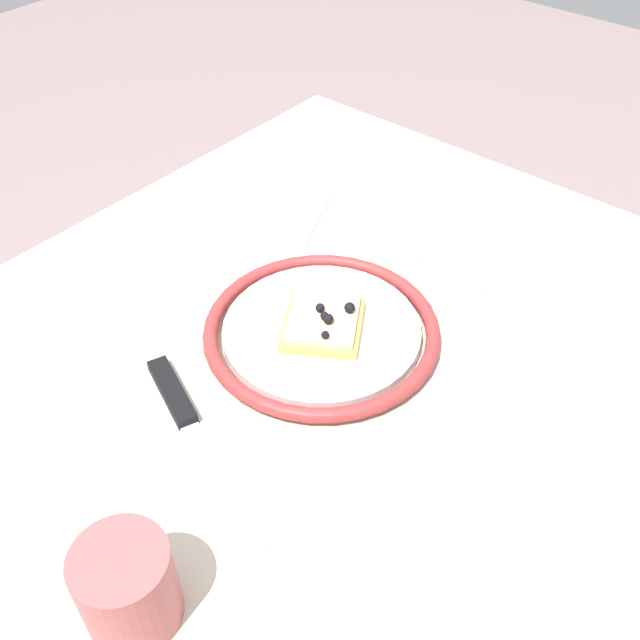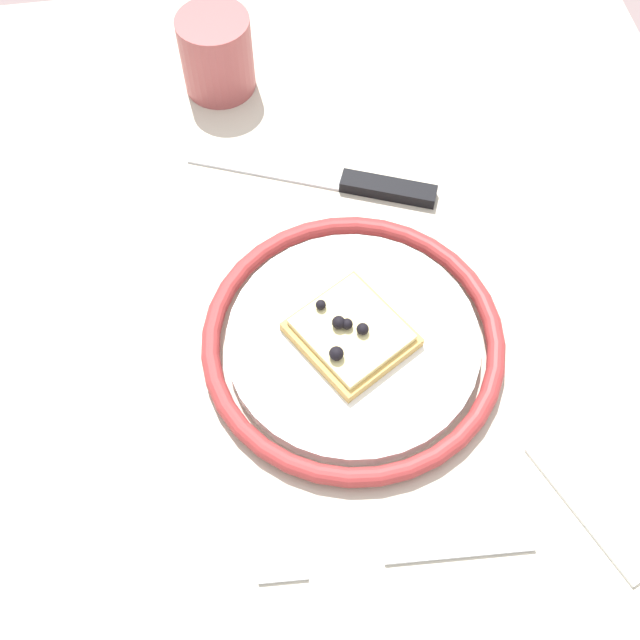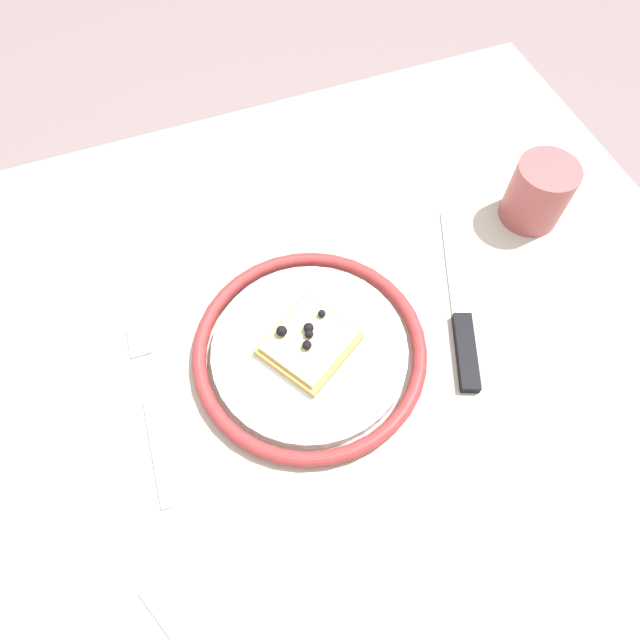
{
  "view_description": "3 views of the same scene",
  "coord_description": "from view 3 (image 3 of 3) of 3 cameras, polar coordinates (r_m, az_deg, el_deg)",
  "views": [
    {
      "loc": [
        0.41,
        0.35,
        1.25
      ],
      "look_at": [
        -0.02,
        -0.01,
        0.73
      ],
      "focal_mm": 41.12,
      "sensor_mm": 36.0,
      "label": 1
    },
    {
      "loc": [
        -0.32,
        0.06,
        1.27
      ],
      "look_at": [
        -0.01,
        0.01,
        0.73
      ],
      "focal_mm": 42.88,
      "sensor_mm": 36.0,
      "label": 2
    },
    {
      "loc": [
        -0.1,
        -0.25,
        1.23
      ],
      "look_at": [
        -0.0,
        0.01,
        0.73
      ],
      "focal_mm": 30.14,
      "sensor_mm": 36.0,
      "label": 3
    }
  ],
  "objects": [
    {
      "name": "knife",
      "position": [
        0.61,
        14.87,
        -0.57
      ],
      "size": [
        0.11,
        0.23,
        0.01
      ],
      "color": "silver",
      "rests_on": "dining_table"
    },
    {
      "name": "cup",
      "position": [
        0.71,
        22.18,
        12.39
      ],
      "size": [
        0.07,
        0.07,
        0.08
      ],
      "primitive_type": "cylinder",
      "color": "#A54C4C",
      "rests_on": "dining_table"
    },
    {
      "name": "napkin",
      "position": [
        0.53,
        -8.03,
        -27.88
      ],
      "size": [
        0.17,
        0.18,
        0.0
      ],
      "primitive_type": "cube",
      "rotation": [
        0.0,
        0.0,
        0.41
      ],
      "color": "white",
      "rests_on": "dining_table"
    },
    {
      "name": "dining_table",
      "position": [
        0.67,
        0.51,
        -5.5
      ],
      "size": [
        0.92,
        0.77,
        0.71
      ],
      "color": "#BCB29E",
      "rests_on": "ground_plane"
    },
    {
      "name": "pizza_slice_near",
      "position": [
        0.56,
        -1.19,
        -2.4
      ],
      "size": [
        0.12,
        0.11,
        0.03
      ],
      "color": "tan",
      "rests_on": "plate"
    },
    {
      "name": "ground_plane",
      "position": [
        1.26,
        0.28,
        -16.67
      ],
      "size": [
        6.0,
        6.0,
        0.0
      ],
      "primitive_type": "plane",
      "color": "gray"
    },
    {
      "name": "fork",
      "position": [
        0.58,
        -17.54,
        -8.89
      ],
      "size": [
        0.03,
        0.2,
        0.0
      ],
      "color": "silver",
      "rests_on": "dining_table"
    },
    {
      "name": "plate",
      "position": [
        0.57,
        -1.11,
        -3.2
      ],
      "size": [
        0.25,
        0.25,
        0.02
      ],
      "color": "white",
      "rests_on": "dining_table"
    }
  ]
}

